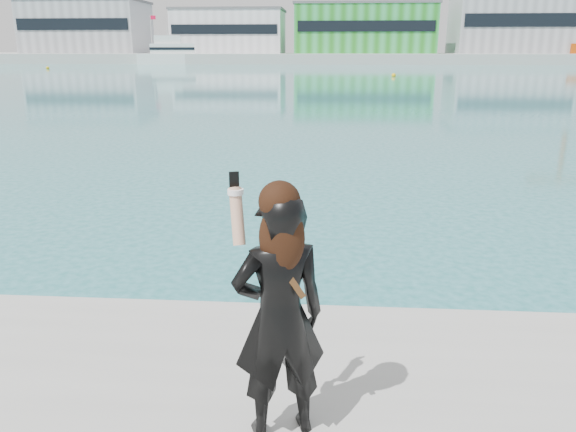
% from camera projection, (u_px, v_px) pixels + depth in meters
% --- Properties ---
extents(far_quay, '(320.00, 40.00, 2.00)m').
position_uv_depth(far_quay, '(327.00, 58.00, 128.50)').
color(far_quay, '#9E9E99').
rests_on(far_quay, ground).
extents(warehouse_grey_left, '(26.52, 16.36, 11.50)m').
position_uv_depth(warehouse_grey_left, '(87.00, 27.00, 128.51)').
color(warehouse_grey_left, gray).
rests_on(warehouse_grey_left, far_quay).
extents(warehouse_white, '(24.48, 15.35, 9.50)m').
position_uv_depth(warehouse_white, '(230.00, 31.00, 126.47)').
color(warehouse_white, silver).
rests_on(warehouse_white, far_quay).
extents(warehouse_green, '(30.60, 16.36, 10.50)m').
position_uv_depth(warehouse_green, '(364.00, 29.00, 124.20)').
color(warehouse_green, '#228421').
rests_on(warehouse_green, far_quay).
extents(warehouse_grey_right, '(25.50, 15.35, 12.50)m').
position_uv_depth(warehouse_grey_right, '(512.00, 23.00, 121.65)').
color(warehouse_grey_right, gray).
rests_on(warehouse_grey_right, far_quay).
extents(flagpole_left, '(1.28, 0.16, 8.00)m').
position_uv_depth(flagpole_left, '(152.00, 32.00, 120.99)').
color(flagpole_left, silver).
rests_on(flagpole_left, far_quay).
extents(flagpole_right, '(1.28, 0.16, 8.00)m').
position_uv_depth(flagpole_right, '(434.00, 31.00, 116.75)').
color(flagpole_right, silver).
rests_on(flagpole_right, far_quay).
extents(motor_yacht, '(16.06, 7.53, 7.23)m').
position_uv_depth(motor_yacht, '(175.00, 54.00, 112.85)').
color(motor_yacht, white).
rests_on(motor_yacht, ground).
extents(buoy_near, '(0.50, 0.50, 0.50)m').
position_uv_depth(buoy_near, '(394.00, 77.00, 63.36)').
color(buoy_near, '#EDB00C').
rests_on(buoy_near, ground).
extents(buoy_far, '(0.50, 0.50, 0.50)m').
position_uv_depth(buoy_far, '(48.00, 69.00, 87.16)').
color(buoy_far, '#EDB00C').
rests_on(buoy_far, ground).
extents(woman, '(0.65, 0.53, 1.64)m').
position_uv_depth(woman, '(279.00, 310.00, 3.31)').
color(woman, black).
rests_on(woman, near_quay).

